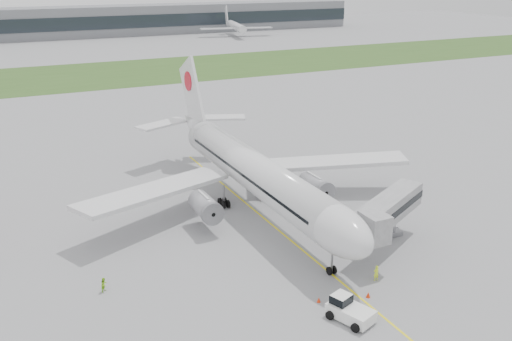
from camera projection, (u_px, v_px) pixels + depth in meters
name	position (u px, v px, depth m)	size (l,w,h in m)	color
ground	(268.00, 221.00, 73.74)	(600.00, 600.00, 0.00)	gray
apron_markings	(286.00, 237.00, 69.50)	(70.00, 70.00, 0.04)	yellow
grass_strip	(91.00, 75.00, 175.51)	(600.00, 50.00, 0.02)	#31511E
terminal_building	(45.00, 23.00, 266.36)	(320.00, 22.30, 14.00)	gray
airliner	(252.00, 169.00, 75.98)	(48.13, 53.95, 17.88)	silver
pushback_tug	(348.00, 309.00, 52.95)	(3.99, 4.82, 2.18)	white
jet_bridge	(387.00, 211.00, 65.15)	(12.99, 9.56, 6.40)	#A6A5A8
safety_cone_left	(319.00, 300.00, 55.78)	(0.38, 0.38, 0.53)	red
safety_cone_right	(368.00, 295.00, 56.59)	(0.44, 0.44, 0.61)	red
ground_crew_near	(376.00, 273.00, 59.49)	(0.64, 0.42, 1.75)	#DFFF2A
ground_crew_far	(104.00, 285.00, 57.53)	(0.74, 0.58, 1.52)	#89D022
distant_aircraft_right	(236.00, 36.00, 276.38)	(35.04, 30.92, 13.40)	silver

